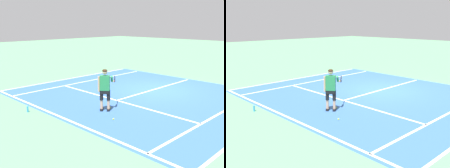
# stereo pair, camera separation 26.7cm
# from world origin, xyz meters

# --- Properties ---
(ground_plane) EXTENTS (80.00, 80.00, 0.00)m
(ground_plane) POSITION_xyz_m (0.00, 0.00, 0.00)
(ground_plane) COLOR #609E70
(court_inner_surface) EXTENTS (10.98, 9.87, 0.00)m
(court_inner_surface) POSITION_xyz_m (0.00, -1.21, 0.00)
(court_inner_surface) COLOR #3866A8
(court_inner_surface) RESTS_ON ground
(line_baseline) EXTENTS (10.98, 0.10, 0.01)m
(line_baseline) POSITION_xyz_m (0.00, -5.95, 0.00)
(line_baseline) COLOR white
(line_baseline) RESTS_ON ground
(line_service) EXTENTS (8.23, 0.10, 0.01)m
(line_service) POSITION_xyz_m (0.00, -2.87, 0.00)
(line_service) COLOR white
(line_service) RESTS_ON ground
(line_centre_service) EXTENTS (0.10, 6.40, 0.01)m
(line_centre_service) POSITION_xyz_m (0.00, 0.33, 0.00)
(line_centre_service) COLOR white
(line_centre_service) RESTS_ON ground
(line_singles_left) EXTENTS (0.10, 9.47, 0.01)m
(line_singles_left) POSITION_xyz_m (-4.12, -1.21, 0.00)
(line_singles_left) COLOR white
(line_singles_left) RESTS_ON ground
(line_singles_right) EXTENTS (0.10, 9.47, 0.01)m
(line_singles_right) POSITION_xyz_m (4.12, -1.21, 0.00)
(line_singles_right) COLOR white
(line_singles_right) RESTS_ON ground
(line_doubles_left) EXTENTS (0.10, 9.47, 0.01)m
(line_doubles_left) POSITION_xyz_m (-5.49, -1.21, 0.00)
(line_doubles_left) COLOR white
(line_doubles_left) RESTS_ON ground
(tennis_player) EXTENTS (0.66, 1.19, 1.71)m
(tennis_player) POSITION_xyz_m (0.66, -4.23, 0.99)
(tennis_player) COLOR black
(tennis_player) RESTS_ON ground
(tennis_ball_near_feet) EXTENTS (0.07, 0.07, 0.07)m
(tennis_ball_near_feet) POSITION_xyz_m (0.60, -3.91, 0.03)
(tennis_ball_near_feet) COLOR #CCE02D
(tennis_ball_near_feet) RESTS_ON ground
(tennis_ball_by_baseline) EXTENTS (0.07, 0.07, 0.07)m
(tennis_ball_by_baseline) POSITION_xyz_m (1.65, -4.76, 0.03)
(tennis_ball_by_baseline) COLOR #CCE02D
(tennis_ball_by_baseline) RESTS_ON ground
(water_bottle) EXTENTS (0.07, 0.07, 0.24)m
(water_bottle) POSITION_xyz_m (-1.41, -6.54, 0.12)
(water_bottle) COLOR #3393D6
(water_bottle) RESTS_ON ground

